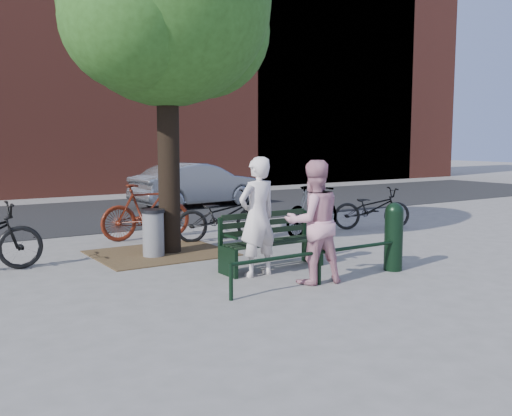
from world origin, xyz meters
TOP-DOWN VIEW (x-y plane):
  - ground at (0.00, 0.00)m, footprint 90.00×90.00m
  - dirt_pit at (-1.00, 2.20)m, footprint 2.40×2.00m
  - road at (0.00, 8.50)m, footprint 40.00×7.00m
  - townhouse_row at (0.17, 16.00)m, footprint 45.00×4.00m
  - park_bench at (-0.00, 0.08)m, footprint 1.74×0.54m
  - guard_railing at (0.00, -1.20)m, footprint 3.06×0.06m
  - street_tree at (-0.75, 2.20)m, footprint 4.20×3.80m
  - person_left at (-0.44, -0.23)m, footprint 0.72×0.51m
  - person_right at (-0.00, -1.05)m, footprint 1.00×0.85m
  - bollard at (1.60, -1.13)m, footprint 0.30×0.30m
  - litter_bin at (-1.22, 2.00)m, footprint 0.42×0.42m
  - bicycle_b at (-0.60, 3.81)m, footprint 2.00×0.64m
  - bicycle_c at (0.65, 2.78)m, footprint 2.09×1.06m
  - bicycle_d at (2.63, 2.20)m, footprint 1.94×0.99m
  - bicycle_e at (4.43, 2.20)m, footprint 1.97×1.36m
  - parked_car at (3.09, 8.52)m, footprint 4.35×1.85m

SIDE VIEW (x-z plane):
  - ground at x=0.00m, z-range 0.00..0.00m
  - road at x=0.00m, z-range 0.00..0.01m
  - dirt_pit at x=-1.00m, z-range 0.00..0.02m
  - guard_railing at x=0.00m, z-range 0.15..0.66m
  - litter_bin at x=-1.22m, z-range 0.01..0.87m
  - park_bench at x=0.00m, z-range -0.01..0.97m
  - bicycle_e at x=4.43m, z-range 0.00..0.98m
  - bicycle_c at x=0.65m, z-range 0.00..1.05m
  - bicycle_d at x=2.63m, z-range 0.00..1.12m
  - bollard at x=1.60m, z-range 0.04..1.15m
  - bicycle_b at x=-0.60m, z-range 0.00..1.19m
  - parked_car at x=3.09m, z-range 0.00..1.39m
  - person_right at x=0.00m, z-range 0.00..1.82m
  - person_left at x=-0.44m, z-range 0.00..1.85m
  - street_tree at x=-0.75m, z-range 1.17..7.67m
  - townhouse_row at x=0.17m, z-range -0.75..13.25m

